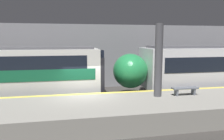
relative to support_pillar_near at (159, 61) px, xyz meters
name	(u,v)px	position (x,y,z in m)	size (l,w,h in m)	color
ground_plane	(85,110)	(-3.91, 1.41, -2.99)	(120.00, 120.00, 0.00)	#33302D
platform	(88,113)	(-3.91, -0.64, -2.49)	(40.00, 4.11, 1.03)	gray
station_rear_barrier	(79,57)	(-3.91, 7.60, -0.29)	(50.00, 0.15, 5.41)	gray
support_pillar_near	(159,61)	(0.00, 0.00, 0.00)	(0.42, 0.42, 3.96)	#47474C
platform_bench	(185,89)	(1.58, -0.12, -1.64)	(1.50, 0.40, 0.45)	slate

